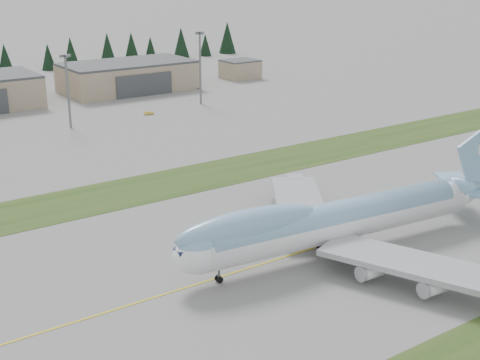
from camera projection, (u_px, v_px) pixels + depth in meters
ground at (279, 259)px, 111.65m from camera, size 7000.00×7000.00×0.00m
grass_strip_far at (153, 187)px, 146.69m from camera, size 400.00×18.00×0.08m
taxiway_line_main at (279, 259)px, 111.65m from camera, size 400.00×0.40×0.02m
boeing_747_freighter at (338, 220)px, 112.23m from camera, size 68.96×59.15×18.13m
hangar_right at (128, 76)px, 251.02m from camera, size 48.00×26.60×10.80m
control_shed at (240, 69)px, 277.12m from camera, size 14.00×12.00×7.60m
service_vehicle_b at (149, 115)px, 213.93m from camera, size 3.38×1.59×1.07m
service_vehicle_c at (196, 88)px, 256.50m from camera, size 2.38×4.41×1.21m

